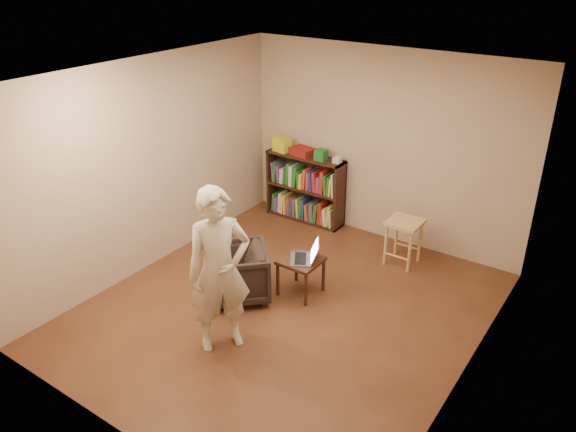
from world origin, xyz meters
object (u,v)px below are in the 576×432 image
Objects in this scene: bookshelf at (306,192)px; laptop at (306,256)px; person at (219,271)px; side_table at (301,265)px; stool at (404,229)px; armchair at (237,273)px.

laptop is at bearing -56.83° from bookshelf.
side_table is at bearing 28.55° from person.
laptop is at bearing 25.96° from person.
stool reaches higher than side_table.
side_table is (0.56, 0.48, 0.06)m from armchair.
armchair reaches higher than side_table.
bookshelf reaches higher than armchair.
armchair is 0.82m from laptop.
laptop is at bearing -115.50° from stool.
bookshelf reaches higher than stool.
armchair is 1.51× the size of laptop.
armchair is at bearing -77.32° from bookshelf.
person reaches higher than stool.
armchair is at bearing -139.32° from side_table.
stool is 1.50m from side_table.
person is at bearing -96.43° from side_table.
bookshelf is 2.64× the size of side_table.
bookshelf is 0.69× the size of person.
bookshelf is at bearing 147.79° from armchair.
armchair is (-1.24, -1.81, -0.17)m from stool.
stool is at bearing 17.16° from person.
side_table is 1.33m from person.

